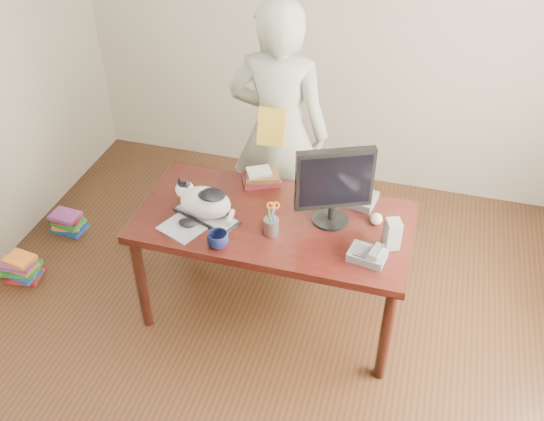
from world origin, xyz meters
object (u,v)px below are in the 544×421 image
at_px(person, 279,133).
at_px(book_pile_b, 68,222).
at_px(keyboard, 207,216).
at_px(phone, 368,255).
at_px(coffee_mug, 218,240).
at_px(mouse, 187,223).
at_px(desk, 278,230).
at_px(monitor, 334,183).
at_px(pen_cup, 271,224).
at_px(book_stack, 261,177).
at_px(calculator, 364,200).
at_px(cat, 204,201).
at_px(book_pile_a, 21,268).
at_px(baseball, 376,219).
at_px(speaker, 393,234).

relative_size(person, book_pile_b, 7.05).
distance_m(keyboard, phone, 0.97).
bearing_deg(book_pile_b, coffee_mug, -24.11).
height_order(mouse, book_pile_b, mouse).
bearing_deg(person, desk, 103.59).
relative_size(monitor, coffee_mug, 4.18).
xyz_separation_m(coffee_mug, book_pile_b, (-1.49, 0.67, -0.72)).
height_order(monitor, phone, monitor).
xyz_separation_m(pen_cup, book_stack, (-0.20, 0.47, -0.02)).
relative_size(desk, calculator, 7.93).
xyz_separation_m(cat, book_pile_a, (-1.35, -0.11, -0.78)).
distance_m(baseball, book_stack, 0.79).
relative_size(keyboard, mouse, 3.42).
xyz_separation_m(keyboard, calculator, (0.86, 0.38, 0.01)).
distance_m(keyboard, book_pile_b, 1.57).
xyz_separation_m(mouse, book_pile_b, (-1.26, 0.55, -0.70)).
bearing_deg(coffee_mug, monitor, 34.06).
xyz_separation_m(pen_cup, coffee_mug, (-0.25, -0.19, -0.01)).
distance_m(desk, person, 0.70).
distance_m(pen_cup, baseball, 0.61).
xyz_separation_m(baseball, book_pile_a, (-2.33, -0.32, -0.70)).
distance_m(cat, calculator, 0.95).
height_order(pen_cup, calculator, pen_cup).
relative_size(desk, book_pile_b, 6.20).
bearing_deg(desk, coffee_mug, -120.35).
bearing_deg(monitor, speaker, -41.46).
relative_size(cat, calculator, 1.92).
height_order(speaker, book_stack, speaker).
xyz_separation_m(coffee_mug, phone, (0.81, 0.12, -0.02)).
relative_size(cat, phone, 1.80).
bearing_deg(monitor, phone, -69.32).
bearing_deg(book_pile_b, book_pile_a, -93.13).
height_order(cat, mouse, cat).
relative_size(monitor, calculator, 2.43).
bearing_deg(book_pile_a, desk, 9.03).
distance_m(book_pile_a, book_pile_b, 0.55).
distance_m(speaker, book_stack, 0.95).
bearing_deg(desk, book_stack, 124.72).
distance_m(baseball, calculator, 0.20).
bearing_deg(cat, baseball, 33.72).
distance_m(pen_cup, speaker, 0.67).
bearing_deg(desk, keyboard, -156.10).
bearing_deg(pen_cup, monitor, 31.05).
bearing_deg(monitor, book_stack, 127.10).
relative_size(pen_cup, baseball, 3.17).
distance_m(book_stack, person, 0.37).
bearing_deg(speaker, baseball, 99.69).
relative_size(cat, book_pile_a, 1.43).
bearing_deg(phone, keyboard, -176.24).
bearing_deg(pen_cup, speaker, 6.35).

